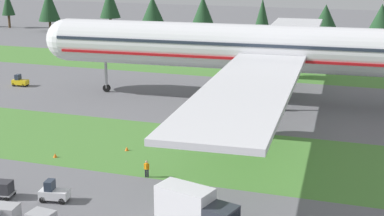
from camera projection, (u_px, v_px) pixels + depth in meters
name	position (u px, v px, depth m)	size (l,w,h in m)	color
grass_strip_near	(169.00, 149.00, 64.91)	(320.00, 17.68, 0.01)	#4C8438
grass_strip_far	(258.00, 70.00, 108.19)	(320.00, 17.68, 0.01)	#4C8438
airliner	(267.00, 48.00, 82.63)	(70.10, 86.04, 22.79)	silver
baggage_tug	(54.00, 193.00, 51.09)	(2.77, 1.70, 1.97)	silver
cargo_dolly_lead	(1.00, 188.00, 51.86)	(2.41, 1.83, 1.55)	#A3A3A8
catering_truck	(195.00, 209.00, 45.33)	(7.31, 3.98, 3.58)	#2D333D
pushback_tractor	(20.00, 81.00, 94.88)	(2.67, 1.46, 1.97)	yellow
ground_crew_marshaller	(147.00, 168.00, 56.50)	(0.56, 0.36, 1.74)	black
uld_container_0	(6.00, 214.00, 46.98)	(2.00, 1.60, 1.56)	#A3A3A8
taxiway_marker_0	(127.00, 149.00, 64.25)	(0.44, 0.44, 0.45)	orange
taxiway_marker_1	(55.00, 155.00, 62.14)	(0.44, 0.44, 0.46)	orange
distant_tree_line	(288.00, 14.00, 140.57)	(196.43, 11.42, 12.46)	#4C3823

